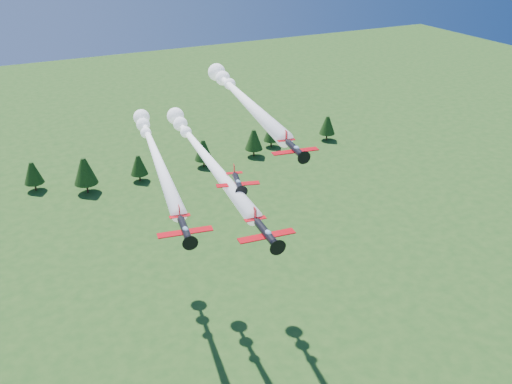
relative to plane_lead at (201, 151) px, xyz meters
name	(u,v)px	position (x,y,z in m)	size (l,w,h in m)	color
plane_lead	(201,151)	(0.00, 0.00, 0.00)	(10.92, 59.37, 3.70)	black
plane_left	(154,150)	(-6.40, 9.56, -2.18)	(14.70, 59.39, 3.70)	black
plane_right	(239,95)	(8.77, 1.69, 9.25)	(12.10, 50.98, 3.70)	black
plane_slot	(238,182)	(-0.55, -17.63, 1.16)	(7.09, 7.85, 2.48)	black
treeline	(114,164)	(0.15, 84.49, -35.64)	(173.51, 16.07, 12.00)	#382314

